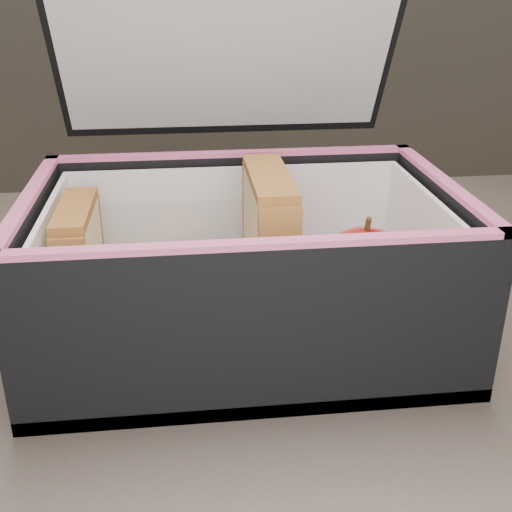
{
  "coord_description": "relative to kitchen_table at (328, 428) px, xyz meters",
  "views": [
    {
      "loc": [
        -0.11,
        -0.43,
        1.02
      ],
      "look_at": [
        -0.06,
        0.02,
        0.81
      ],
      "focal_mm": 45.0,
      "sensor_mm": 36.0,
      "label": 1
    }
  ],
  "objects": [
    {
      "name": "red_apple",
      "position": [
        0.02,
        0.0,
        0.15
      ],
      "size": [
        0.09,
        0.09,
        0.08
      ],
      "rotation": [
        0.0,
        0.0,
        0.24
      ],
      "color": "maroon",
      "rests_on": "paper_napkin"
    },
    {
      "name": "carrot_sticks",
      "position": [
        -0.13,
        0.03,
        0.13
      ],
      "size": [
        0.04,
        0.15,
        0.03
      ],
      "color": "#D34E04",
      "rests_on": "plastic_tub"
    },
    {
      "name": "sandwich_right",
      "position": [
        -0.05,
        0.02,
        0.16
      ],
      "size": [
        0.03,
        0.1,
        0.12
      ],
      "color": "beige",
      "rests_on": "plastic_tub"
    },
    {
      "name": "paper_napkin",
      "position": [
        0.02,
        0.01,
        0.11
      ],
      "size": [
        0.08,
        0.09,
        0.01
      ],
      "primitive_type": "cube",
      "rotation": [
        0.0,
        0.0,
        -0.22
      ],
      "color": "white",
      "rests_on": "lunch_bag"
    },
    {
      "name": "sandwich_left",
      "position": [
        -0.19,
        0.02,
        0.16
      ],
      "size": [
        0.02,
        0.09,
        0.1
      ],
      "color": "beige",
      "rests_on": "plastic_tub"
    },
    {
      "name": "kitchen_table",
      "position": [
        0.0,
        0.0,
        0.0
      ],
      "size": [
        1.2,
        0.8,
        0.75
      ],
      "color": "#63554D",
      "rests_on": "ground"
    },
    {
      "name": "lunch_bag",
      "position": [
        -0.07,
        0.02,
        0.16
      ],
      "size": [
        0.31,
        0.31,
        0.3
      ],
      "color": "black",
      "rests_on": "kitchen_table"
    },
    {
      "name": "plastic_tub",
      "position": [
        -0.12,
        0.02,
        0.14
      ],
      "size": [
        0.18,
        0.13,
        0.08
      ],
      "primitive_type": null,
      "color": "white",
      "rests_on": "lunch_bag"
    }
  ]
}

